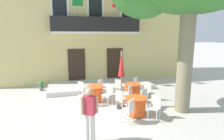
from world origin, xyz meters
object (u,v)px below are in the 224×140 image
object	(u,v)px
cafe_chair_front_3	(108,93)
ground_planter_left	(41,85)
cafe_chair_near_tree_1	(137,85)
cafe_chair_near_tree_3	(128,92)
cafe_chair_near_tree_2	(119,86)
cafe_chair_middle_3	(155,106)
cafe_table_middle	(136,106)
pedestrian_near_entrance	(90,112)
cafe_chair_middle_0	(146,98)
cafe_chair_front_2	(84,95)
cafe_umbrella	(121,71)
cafe_table_near_tree	(132,91)
cafe_table_front	(95,93)
cafe_chair_middle_1	(121,99)
cafe_chair_middle_2	(129,109)
cafe_chair_front_0	(102,87)
cafe_chair_front_1	(82,89)
cafe_chair_near_tree_0	(147,90)

from	to	relation	value
cafe_chair_front_3	ground_planter_left	xyz separation A→B (m)	(-3.24, 3.12, -0.21)
cafe_chair_near_tree_1	cafe_chair_near_tree_3	distance (m)	1.51
cafe_chair_near_tree_2	cafe_chair_middle_3	world-z (taller)	same
cafe_chair_front_3	cafe_table_middle	bearing A→B (deg)	-62.31
cafe_table_middle	pedestrian_near_entrance	size ratio (longest dim) A/B	0.51
cafe_chair_near_tree_2	pedestrian_near_entrance	distance (m)	4.52
cafe_chair_middle_3	cafe_chair_middle_0	bearing A→B (deg)	85.97
cafe_chair_front_2	cafe_chair_front_3	xyz separation A→B (m)	(1.11, -0.05, 0.00)
cafe_chair_near_tree_3	cafe_umbrella	bearing A→B (deg)	-137.06
cafe_table_near_tree	cafe_table_front	distance (m)	1.92
cafe_chair_near_tree_3	cafe_table_near_tree	bearing A→B (deg)	53.50
cafe_chair_middle_1	cafe_chair_middle_2	world-z (taller)	same
cafe_chair_near_tree_2	cafe_chair_front_0	xyz separation A→B (m)	(-0.91, 0.12, 0.00)
cafe_chair_near_tree_3	cafe_umbrella	size ratio (longest dim) A/B	0.36
cafe_chair_near_tree_3	cafe_table_front	distance (m)	1.62
cafe_chair_near_tree_1	cafe_table_middle	world-z (taller)	cafe_chair_near_tree_1
cafe_chair_near_tree_3	cafe_chair_front_0	world-z (taller)	same
cafe_chair_front_1	cafe_chair_near_tree_1	bearing A→B (deg)	-0.61
cafe_chair_near_tree_3	cafe_chair_front_1	world-z (taller)	same
cafe_chair_near_tree_0	cafe_table_middle	bearing A→B (deg)	-128.02
cafe_table_near_tree	cafe_chair_front_0	size ratio (longest dim) A/B	0.95
cafe_chair_near_tree_2	cafe_chair_middle_0	bearing A→B (deg)	-74.91
cafe_chair_near_tree_1	cafe_table_middle	size ratio (longest dim) A/B	1.05
cafe_chair_near_tree_3	cafe_chair_middle_3	bearing A→B (deg)	-77.58
cafe_chair_near_tree_0	cafe_chair_front_3	world-z (taller)	same
cafe_chair_middle_2	cafe_chair_middle_3	bearing A→B (deg)	1.97
cafe_chair_near_tree_3	cafe_chair_front_2	xyz separation A→B (m)	(-2.05, 0.19, 0.00)
cafe_table_front	ground_planter_left	distance (m)	3.75
cafe_table_front	cafe_chair_front_2	world-z (taller)	cafe_chair_front_2
cafe_chair_middle_0	cafe_chair_middle_2	size ratio (longest dim) A/B	1.00
cafe_chair_near_tree_2	cafe_chair_middle_1	size ratio (longest dim) A/B	1.00
cafe_chair_near_tree_0	cafe_umbrella	bearing A→B (deg)	-160.08
cafe_chair_near_tree_1	cafe_chair_middle_1	bearing A→B (deg)	-129.05
cafe_chair_near_tree_1	cafe_chair_front_2	distance (m)	3.16
cafe_chair_near_tree_2	cafe_chair_middle_0	size ratio (longest dim) A/B	1.00
cafe_chair_near_tree_0	cafe_umbrella	world-z (taller)	cafe_umbrella
cafe_table_middle	cafe_chair_near_tree_3	bearing A→B (deg)	83.96
cafe_chair_middle_3	cafe_table_front	distance (m)	3.17
cafe_chair_front_3	ground_planter_left	distance (m)	4.50
cafe_chair_middle_0	cafe_chair_middle_2	xyz separation A→B (m)	(-1.14, -0.97, 0.00)
cafe_table_near_tree	ground_planter_left	bearing A→B (deg)	150.20
cafe_table_middle	cafe_chair_middle_2	world-z (taller)	cafe_chair_middle_2
cafe_chair_near_tree_1	cafe_chair_front_0	size ratio (longest dim) A/B	1.00
cafe_table_middle	cafe_chair_front_3	size ratio (longest dim) A/B	0.95
pedestrian_near_entrance	cafe_chair_front_0	bearing A→B (deg)	73.01
cafe_chair_middle_0	cafe_chair_near_tree_3	bearing A→B (deg)	116.89
cafe_chair_near_tree_1	cafe_umbrella	size ratio (longest dim) A/B	0.36
cafe_chair_middle_2	cafe_chair_front_2	world-z (taller)	same
cafe_chair_middle_3	cafe_table_front	xyz separation A→B (m)	(-1.88, 2.55, -0.14)
cafe_chair_near_tree_2	cafe_chair_middle_1	distance (m)	1.99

